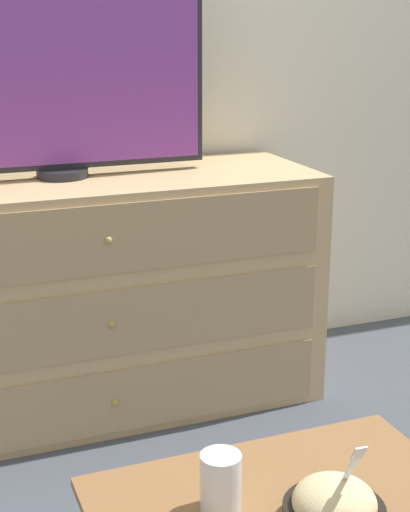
# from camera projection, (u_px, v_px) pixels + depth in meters

# --- Properties ---
(ground_plane) EXTENTS (12.00, 12.00, 0.00)m
(ground_plane) POSITION_uv_depth(u_px,v_px,m) (104.00, 364.00, 3.24)
(ground_plane) COLOR #474C56
(wall_back) EXTENTS (12.00, 0.05, 2.60)m
(wall_back) POSITION_uv_depth(u_px,v_px,m) (88.00, 38.00, 2.88)
(wall_back) COLOR silver
(wall_back) RESTS_ON ground_plane
(dresser) EXTENTS (1.61, 0.59, 0.85)m
(dresser) POSITION_uv_depth(u_px,v_px,m) (91.00, 296.00, 2.79)
(dresser) COLOR tan
(dresser) RESTS_ON ground_plane
(tv) EXTENTS (1.02, 0.18, 0.75)m
(tv) POSITION_uv_depth(u_px,v_px,m) (56.00, 64.00, 2.57)
(tv) COLOR #232328
(tv) RESTS_ON dresser
(takeout_bowl) EXTENTS (0.19, 0.19, 0.18)m
(takeout_bowl) POSITION_uv_depth(u_px,v_px,m) (333.00, 507.00, 1.45)
(takeout_bowl) COLOR black
(takeout_bowl) RESTS_ON coffee_table
(drink_cup) EXTENTS (0.08, 0.08, 0.12)m
(drink_cup) POSITION_uv_depth(u_px,v_px,m) (221.00, 486.00, 1.49)
(drink_cup) COLOR beige
(drink_cup) RESTS_ON coffee_table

